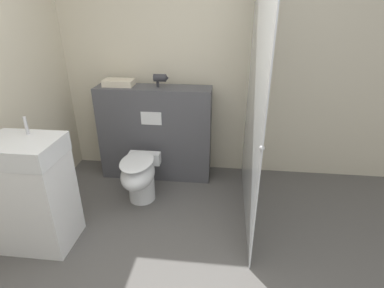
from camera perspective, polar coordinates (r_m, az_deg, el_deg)
name	(u,v)px	position (r m, az deg, el deg)	size (l,w,h in m)	color
wall_back	(193,65)	(3.41, 0.26, 14.75)	(8.00, 0.06, 2.50)	beige
partition_panel	(156,133)	(3.43, -6.94, 2.08)	(1.25, 0.32, 1.06)	#4C4C51
shower_glass	(254,106)	(2.65, 11.71, 7.09)	(0.04, 1.57, 2.12)	silver
toilet	(140,176)	(3.06, -9.96, -6.03)	(0.33, 0.56, 0.50)	white
sink_vanity	(33,194)	(2.74, -28.02, -8.39)	(0.56, 0.43, 1.09)	white
hair_drier	(161,78)	(3.22, -5.99, 12.36)	(0.16, 0.08, 0.14)	#2D2D33
folded_towel	(119,83)	(3.37, -13.76, 11.28)	(0.32, 0.19, 0.07)	beige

